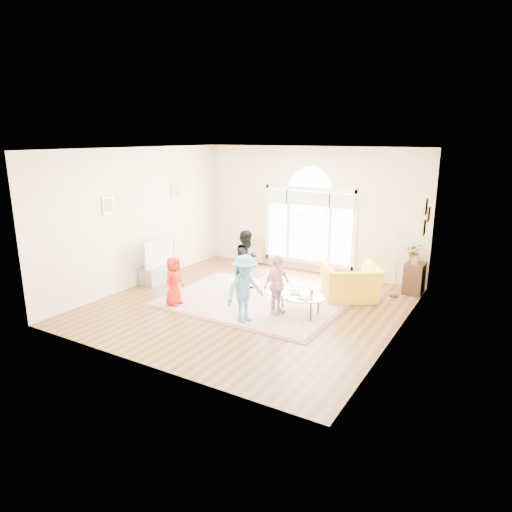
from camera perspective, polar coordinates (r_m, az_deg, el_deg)
The scene contains 17 objects.
ground at distance 9.61m, azimuth -0.90°, elevation -6.22°, with size 6.00×6.00×0.00m, color #523116.
room_shell at distance 11.62m, azimuth 6.47°, elevation 5.41°, with size 6.00×6.00×6.00m.
area_rug at distance 9.86m, azimuth -0.42°, elevation -5.58°, with size 3.60×2.60×0.02m, color #C2B697.
rug_border at distance 9.86m, azimuth -0.42°, elevation -5.61°, with size 3.80×2.80×0.01m, color #804A51.
tv_console at distance 11.36m, azimuth -12.01°, elevation -2.08°, with size 0.45×1.00×0.42m, color gray.
television at distance 11.21m, azimuth -12.13°, elevation 0.54°, with size 0.17×1.13×0.65m.
coffee_table at distance 9.04m, azimuth 5.09°, elevation -4.94°, with size 1.25×0.85×0.54m.
armchair at distance 10.04m, azimuth 11.76°, elevation -3.30°, with size 1.16×1.02×0.76m, color yellow.
side_cabinet at distance 10.83m, azimuth 19.16°, elevation -2.65°, with size 0.40×0.50×0.70m, color black.
floor_lamp at distance 10.25m, azimuth 17.41°, elevation 1.93°, with size 0.28×0.28×1.51m.
plant_pedestal at distance 11.04m, azimuth 18.97°, elevation -2.32°, with size 0.20×0.20×0.70m, color white.
potted_plant at distance 10.89m, azimuth 19.21°, elevation 0.49°, with size 0.37×0.32×0.42m, color #33722D.
leaning_picture at distance 12.79m, azimuth -0.51°, elevation -0.83°, with size 0.80×0.05×0.62m, color tan.
child_red at distance 9.60m, azimuth -10.24°, elevation -3.09°, with size 0.50×0.33×1.03m, color red.
child_black at distance 10.27m, azimuth -1.11°, elevation -0.60°, with size 0.68×0.53×1.40m, color black.
child_pink at distance 8.97m, azimuth 2.60°, elevation -3.60°, with size 0.70×0.29×1.19m, color #F3A9BF.
child_blue at distance 8.57m, azimuth -1.41°, elevation -4.08°, with size 0.84×0.48×1.30m, color #5096C2.
Camera 1 is at (4.70, -7.63, 3.44)m, focal length 32.00 mm.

